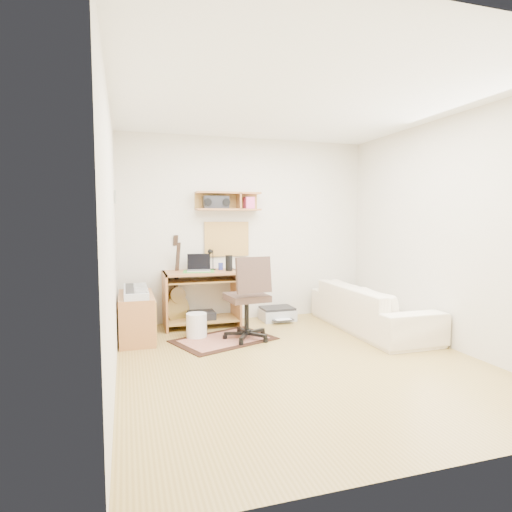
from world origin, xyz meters
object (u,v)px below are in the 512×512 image
object	(u,v)px
sofa	(371,300)
desk	(201,299)
task_chair	(247,297)
cabinet	(136,317)
printer	(277,314)

from	to	relation	value
sofa	desk	bearing A→B (deg)	68.11
task_chair	cabinet	xyz separation A→B (m)	(-1.27, 0.40, -0.24)
desk	task_chair	distance (m)	0.91
printer	task_chair	bearing A→B (deg)	-130.99
cabinet	printer	bearing A→B (deg)	12.10
task_chair	cabinet	world-z (taller)	task_chair
printer	sofa	bearing A→B (deg)	-41.81
desk	printer	distance (m)	1.14
task_chair	sofa	size ratio (longest dim) A/B	0.51
cabinet	printer	xyz separation A→B (m)	(1.96, 0.42, -0.19)
task_chair	printer	size ratio (longest dim) A/B	2.17
cabinet	task_chair	bearing A→B (deg)	-17.47
desk	sofa	size ratio (longest dim) A/B	0.50
task_chair	sofa	world-z (taller)	task_chair
task_chair	cabinet	size ratio (longest dim) A/B	1.15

